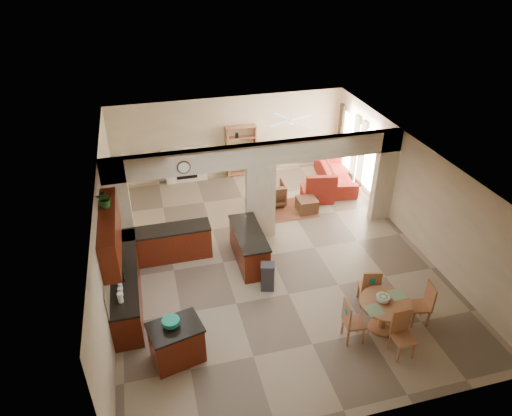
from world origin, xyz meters
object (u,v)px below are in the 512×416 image
object	(u,v)px
kitchen_island	(177,343)
dining_table	(384,311)
sofa	(335,173)
armchair	(272,193)

from	to	relation	value
kitchen_island	dining_table	bearing A→B (deg)	-16.59
sofa	armchair	xyz separation A→B (m)	(-2.49, -0.80, 0.00)
dining_table	armchair	world-z (taller)	dining_table
dining_table	armchair	xyz separation A→B (m)	(-0.80, 5.74, -0.13)
dining_table	armchair	size ratio (longest dim) A/B	1.36
dining_table	armchair	bearing A→B (deg)	97.95
kitchen_island	armchair	size ratio (longest dim) A/B	1.42
kitchen_island	sofa	bearing A→B (deg)	33.16
kitchen_island	dining_table	size ratio (longest dim) A/B	1.05
sofa	armchair	world-z (taller)	armchair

